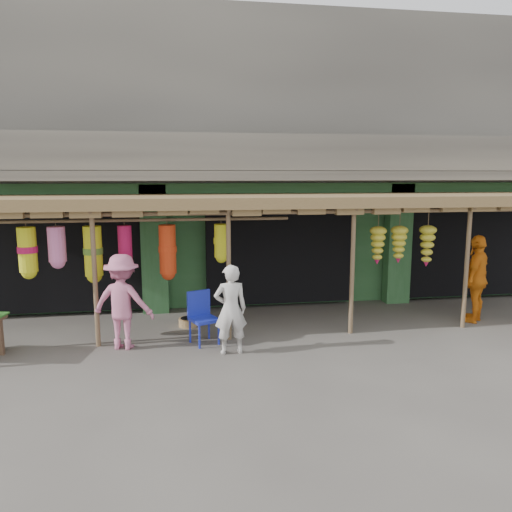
{
  "coord_description": "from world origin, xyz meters",
  "views": [
    {
      "loc": [
        -2.46,
        -9.63,
        3.22
      ],
      "look_at": [
        -0.77,
        1.0,
        1.46
      ],
      "focal_mm": 35.0,
      "sensor_mm": 36.0,
      "label": 1
    }
  ],
  "objects": [
    {
      "name": "awning",
      "position": [
        -0.19,
        0.8,
        2.57
      ],
      "size": [
        14.0,
        2.7,
        2.79
      ],
      "color": "brown",
      "rests_on": "ground"
    },
    {
      "name": "person_shopper",
      "position": [
        -3.5,
        -0.38,
        0.89
      ],
      "size": [
        1.29,
        0.95,
        1.78
      ],
      "primitive_type": "imported",
      "rotation": [
        0.0,
        0.0,
        2.86
      ],
      "color": "#CE6D92",
      "rests_on": "ground"
    },
    {
      "name": "basket_right",
      "position": [
        -2.29,
        0.79,
        0.09
      ],
      "size": [
        0.52,
        0.52,
        0.18
      ],
      "primitive_type": "cylinder",
      "rotation": [
        0.0,
        0.0,
        -0.42
      ],
      "color": "#A2834B",
      "rests_on": "ground"
    },
    {
      "name": "building",
      "position": [
        -0.0,
        4.87,
        3.37
      ],
      "size": [
        16.4,
        6.8,
        7.0
      ],
      "color": "gray",
      "rests_on": "ground"
    },
    {
      "name": "person_vendor",
      "position": [
        4.0,
        0.18,
        0.97
      ],
      "size": [
        1.16,
        1.1,
        1.93
      ],
      "primitive_type": "imported",
      "rotation": [
        0.0,
        0.0,
        3.87
      ],
      "color": "orange",
      "rests_on": "ground"
    },
    {
      "name": "blue_chair",
      "position": [
        -2.04,
        -0.29,
        0.56
      ],
      "size": [
        0.63,
        0.64,
        1.01
      ],
      "rotation": [
        0.0,
        0.0,
        0.41
      ],
      "color": "#1B27B0",
      "rests_on": "ground"
    },
    {
      "name": "person_front",
      "position": [
        -1.55,
        -0.97,
        0.82
      ],
      "size": [
        0.63,
        0.44,
        1.64
      ],
      "primitive_type": "imported",
      "rotation": [
        0.0,
        0.0,
        3.22
      ],
      "color": "silver",
      "rests_on": "ground"
    },
    {
      "name": "ground",
      "position": [
        0.0,
        0.0,
        0.0
      ],
      "size": [
        80.0,
        80.0,
        0.0
      ],
      "primitive_type": "plane",
      "color": "#514C47",
      "rests_on": "ground"
    }
  ]
}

